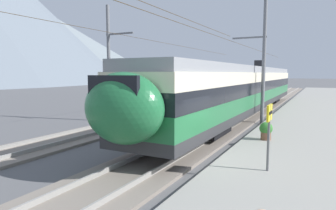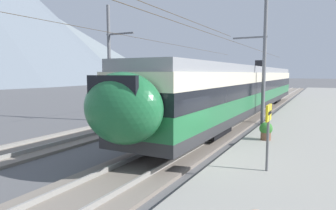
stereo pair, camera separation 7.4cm
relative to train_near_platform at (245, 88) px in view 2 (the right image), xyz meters
name	(u,v)px [view 2 (the right image)]	position (x,y,z in m)	size (l,w,h in m)	color
ground_plane	(186,164)	(-13.43, -1.06, -2.23)	(400.00, 400.00, 0.00)	#565659
track_near	(161,158)	(-13.43, 0.00, -2.16)	(120.00, 3.00, 0.28)	slate
track_far	(56,142)	(-13.43, 5.83, -2.16)	(120.00, 3.00, 0.28)	slate
train_near_platform	(245,88)	(0.00, 0.00, 0.00)	(33.20, 3.00, 4.27)	#2D2D30
train_far_track	(220,83)	(11.39, 5.83, 0.00)	(28.87, 2.87, 4.27)	#2D2D30
catenary_mast_mid	(262,60)	(-3.27, -1.80, 1.95)	(42.97, 2.24, 8.08)	slate
catenary_mast_far_side	(111,62)	(-6.99, 7.61, 1.92)	(42.97, 2.21, 7.95)	slate
platform_sign	(268,122)	(-13.81, -4.00, -0.38)	(0.70, 0.08, 2.08)	#59595B
potted_plant_platform_edge	(266,130)	(-9.38, -3.20, -1.45)	(0.58, 0.58, 0.82)	brown
mountain_right_ridge	(26,38)	(137.52, 212.75, 29.74)	(217.69, 217.69, 63.94)	slate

